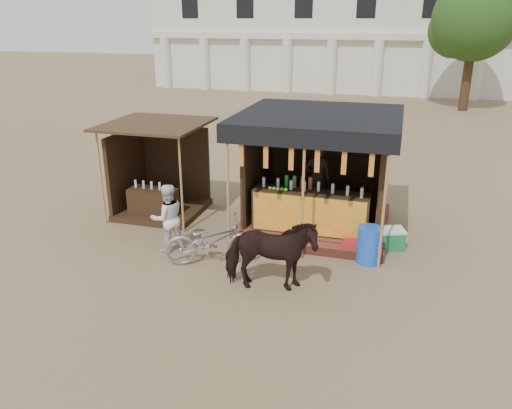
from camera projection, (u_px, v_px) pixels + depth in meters
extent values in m
plane|color=#846B4C|center=(232.00, 287.00, 9.42)|extent=(120.00, 120.00, 0.00)
cube|color=brown|center=(316.00, 220.00, 12.27)|extent=(3.40, 2.80, 0.22)
cube|color=brown|center=(304.00, 246.00, 10.87)|extent=(3.40, 0.35, 0.20)
cube|color=#372314|center=(310.00, 212.00, 11.21)|extent=(2.60, 0.55, 0.95)
cube|color=orange|center=(308.00, 216.00, 10.95)|extent=(2.50, 0.02, 0.88)
cube|color=#372314|center=(327.00, 154.00, 12.92)|extent=(3.00, 0.12, 2.50)
cube|color=#372314|center=(258.00, 162.00, 12.18)|extent=(0.12, 2.50, 2.50)
cube|color=#372314|center=(384.00, 172.00, 11.40)|extent=(0.12, 2.50, 2.50)
cube|color=black|center=(320.00, 114.00, 11.16)|extent=(3.60, 3.60, 0.06)
cube|color=black|center=(305.00, 140.00, 9.63)|extent=(3.60, 0.06, 0.36)
cylinder|color=tan|center=(228.00, 190.00, 10.49)|extent=(0.06, 0.06, 2.75)
cylinder|color=tan|center=(303.00, 197.00, 10.07)|extent=(0.06, 0.06, 2.75)
cylinder|color=tan|center=(384.00, 205.00, 9.65)|extent=(0.06, 0.06, 2.75)
cube|color=red|center=(241.00, 153.00, 10.12)|extent=(0.10, 0.02, 0.55)
cube|color=red|center=(266.00, 155.00, 9.99)|extent=(0.10, 0.02, 0.55)
cube|color=red|center=(291.00, 157.00, 9.85)|extent=(0.10, 0.02, 0.55)
cube|color=red|center=(317.00, 159.00, 9.71)|extent=(0.10, 0.02, 0.55)
cube|color=red|center=(344.00, 161.00, 9.58)|extent=(0.10, 0.02, 0.55)
cube|color=red|center=(372.00, 163.00, 9.44)|extent=(0.10, 0.02, 0.55)
imported|color=black|center=(317.00, 180.00, 12.01)|extent=(0.71, 0.52, 1.81)
cube|color=#372314|center=(163.00, 210.00, 13.05)|extent=(2.00, 2.00, 0.15)
cube|color=#372314|center=(176.00, 164.00, 13.57)|extent=(1.90, 0.10, 2.10)
cube|color=#372314|center=(127.00, 171.00, 12.96)|extent=(0.10, 1.90, 2.10)
cube|color=#472D19|center=(155.00, 124.00, 12.17)|extent=(2.40, 2.40, 0.06)
cylinder|color=tan|center=(101.00, 178.00, 12.00)|extent=(0.05, 0.05, 2.35)
cylinder|color=tan|center=(181.00, 185.00, 11.45)|extent=(0.05, 0.05, 2.35)
cube|color=#372314|center=(153.00, 204.00, 12.49)|extent=(1.20, 0.50, 0.80)
imported|color=black|center=(270.00, 255.00, 9.09)|extent=(1.83, 1.11, 1.44)
imported|color=gray|center=(212.00, 241.00, 10.20)|extent=(2.01, 1.37, 1.00)
imported|color=white|center=(168.00, 218.00, 10.69)|extent=(0.93, 0.91, 1.51)
cylinder|color=blue|center=(369.00, 245.00, 10.27)|extent=(0.67, 0.67, 0.77)
cube|color=#AF1D27|center=(351.00, 249.00, 10.64)|extent=(0.39, 0.40, 0.32)
cube|color=#1A773B|center=(389.00, 240.00, 10.97)|extent=(0.72, 0.60, 0.40)
cube|color=white|center=(390.00, 230.00, 10.89)|extent=(0.75, 0.62, 0.06)
cube|color=silver|center=(340.00, 30.00, 35.54)|extent=(26.00, 7.00, 8.00)
cube|color=silver|center=(333.00, 36.00, 32.40)|extent=(26.00, 0.50, 0.40)
cylinder|color=silver|center=(166.00, 62.00, 36.20)|extent=(0.70, 0.70, 3.60)
cylinder|color=silver|center=(205.00, 63.00, 35.42)|extent=(0.70, 0.70, 3.60)
cylinder|color=silver|center=(245.00, 64.00, 34.64)|extent=(0.70, 0.70, 3.60)
cylinder|color=silver|center=(287.00, 65.00, 33.85)|extent=(0.70, 0.70, 3.60)
cylinder|color=silver|center=(331.00, 67.00, 33.07)|extent=(0.70, 0.70, 3.60)
cylinder|color=silver|center=(377.00, 68.00, 32.28)|extent=(0.70, 0.70, 3.60)
cylinder|color=silver|center=(426.00, 69.00, 31.50)|extent=(0.70, 0.70, 3.60)
cylinder|color=silver|center=(477.00, 70.00, 30.72)|extent=(0.70, 0.70, 3.60)
cylinder|color=#382314|center=(468.00, 73.00, 26.95)|extent=(0.50, 0.50, 4.00)
sphere|color=#30501B|center=(475.00, 18.00, 25.97)|extent=(4.40, 4.40, 4.40)
sphere|color=#30501B|center=(457.00, 30.00, 26.93)|extent=(2.99, 2.99, 2.99)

